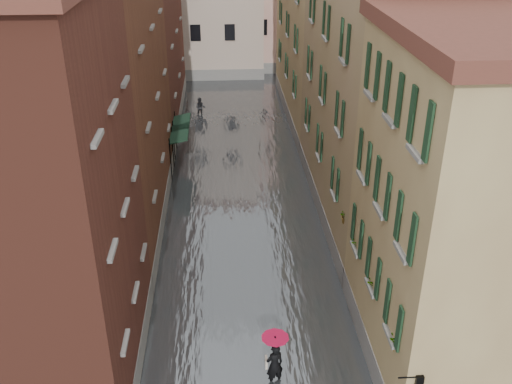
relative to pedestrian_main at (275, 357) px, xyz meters
name	(u,v)px	position (x,y,z in m)	size (l,w,h in m)	color
ground	(251,327)	(-0.62, 2.99, -1.23)	(120.00, 120.00, 0.00)	#4E4F51
floodwater	(239,179)	(-0.62, 15.99, -1.13)	(10.00, 60.00, 0.20)	#4C5054
building_left_near	(23,213)	(-7.62, 0.99, 5.27)	(6.00, 8.00, 13.00)	brown
building_left_mid	(93,104)	(-7.62, 11.99, 5.02)	(6.00, 14.00, 12.50)	#5A301C
building_left_far	(132,25)	(-7.62, 26.99, 5.77)	(6.00, 16.00, 14.00)	brown
building_right_near	(472,219)	(6.38, 0.99, 4.52)	(6.00, 8.00, 11.50)	#967B4D
building_right_mid	(384,93)	(6.38, 11.99, 5.27)	(6.00, 14.00, 13.00)	#A18261
building_right_far	(329,41)	(6.38, 26.99, 4.52)	(6.00, 16.00, 11.50)	#967B4D
building_end_cream	(196,1)	(-3.62, 40.99, 5.27)	(12.00, 9.00, 13.00)	#BCA795
building_end_pink	(290,2)	(5.38, 42.99, 4.77)	(10.00, 9.00, 12.00)	#D2AA94
awning_near	(179,134)	(-4.10, 17.46, 1.23)	(1.09, 2.96, 2.80)	#142F20
awning_far	(181,124)	(-4.11, 19.26, 1.23)	(1.09, 2.88, 2.80)	#142F20
wall_lantern	(418,379)	(3.71, -3.01, 1.77)	(0.71, 0.22, 0.35)	black
window_planters	(368,259)	(3.50, 2.22, 2.28)	(0.59, 8.35, 0.84)	brown
pedestrian_main	(275,357)	(0.00, 0.00, 0.00)	(0.93, 0.93, 2.06)	black
pedestrian_far	(200,108)	(-3.14, 27.28, -0.47)	(0.74, 0.58, 1.53)	black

